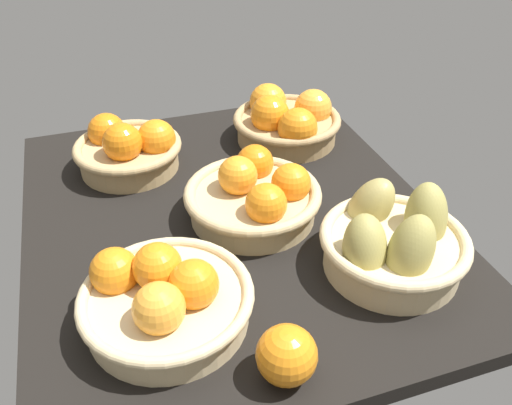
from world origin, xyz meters
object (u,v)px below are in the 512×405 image
object	(u,v)px
basket_center	(255,195)
loose_orange_front_gap	(287,355)
basket_far_right_pears	(393,243)
basket_far_left	(287,121)
basket_near_left	(129,148)
basket_near_right	(164,298)

from	to	relation	value
basket_center	loose_orange_front_gap	xyz separation A→B (cm)	(34.10, -7.21, -0.32)
basket_far_right_pears	basket_far_left	world-z (taller)	basket_far_right_pears
basket_near_left	basket_far_left	distance (cm)	34.55
basket_near_left	basket_near_right	bearing A→B (deg)	-1.17
basket_far_left	loose_orange_front_gap	size ratio (longest dim) A/B	3.00
basket_far_right_pears	basket_far_left	size ratio (longest dim) A/B	1.00
basket_far_right_pears	basket_near_right	size ratio (longest dim) A/B	0.96
basket_far_left	basket_center	bearing A→B (deg)	-32.26
basket_far_right_pears	basket_near_left	distance (cm)	55.88
basket_near_left	basket_far_left	size ratio (longest dim) A/B	0.91
basket_near_left	basket_far_left	world-z (taller)	same
loose_orange_front_gap	basket_center	bearing A→B (deg)	168.05
basket_center	basket_far_right_pears	bearing A→B (deg)	38.77
basket_far_right_pears	basket_center	xyz separation A→B (cm)	(-19.90, -15.99, -0.62)
basket_near_right	loose_orange_front_gap	world-z (taller)	basket_near_right
basket_center	basket_near_left	xyz separation A→B (cm)	(-23.60, -19.08, 0.18)
basket_near_right	loose_orange_front_gap	bearing A→B (deg)	41.47
basket_far_left	loose_orange_front_gap	world-z (taller)	basket_far_left
basket_far_left	basket_near_right	bearing A→B (deg)	-38.74
basket_center	basket_near_right	xyz separation A→B (cm)	(19.67, -19.97, -0.09)
basket_far_right_pears	basket_near_left	bearing A→B (deg)	-141.13
basket_far_right_pears	basket_center	bearing A→B (deg)	-141.23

